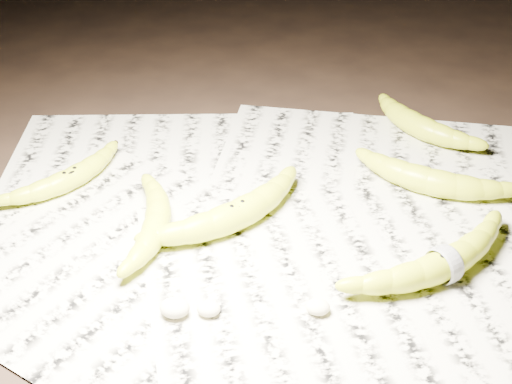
# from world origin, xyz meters

# --- Properties ---
(ground) EXTENTS (3.00, 3.00, 0.00)m
(ground) POSITION_xyz_m (0.00, 0.00, 0.00)
(ground) COLOR black
(ground) RESTS_ON ground
(newspaper_patch) EXTENTS (0.90, 0.70, 0.01)m
(newspaper_patch) POSITION_xyz_m (0.00, -0.03, 0.00)
(newspaper_patch) COLOR beige
(newspaper_patch) RESTS_ON ground
(banana_left_a) EXTENTS (0.15, 0.18, 0.03)m
(banana_left_a) POSITION_xyz_m (-0.29, 0.04, 0.02)
(banana_left_a) COLOR gold
(banana_left_a) RESTS_ON newspaper_patch
(banana_left_b) EXTENTS (0.07, 0.19, 0.04)m
(banana_left_b) POSITION_xyz_m (-0.14, -0.05, 0.03)
(banana_left_b) COLOR gold
(banana_left_b) RESTS_ON newspaper_patch
(banana_center) EXTENTS (0.21, 0.20, 0.04)m
(banana_center) POSITION_xyz_m (-0.04, -0.03, 0.03)
(banana_center) COLOR gold
(banana_center) RESTS_ON newspaper_patch
(banana_taped) EXTENTS (0.22, 0.19, 0.04)m
(banana_taped) POSITION_xyz_m (0.22, -0.10, 0.03)
(banana_taped) COLOR gold
(banana_taped) RESTS_ON newspaper_patch
(banana_upper_a) EXTENTS (0.21, 0.13, 0.04)m
(banana_upper_a) POSITION_xyz_m (0.22, 0.08, 0.03)
(banana_upper_a) COLOR gold
(banana_upper_a) RESTS_ON newspaper_patch
(banana_upper_b) EXTENTS (0.17, 0.17, 0.04)m
(banana_upper_b) POSITION_xyz_m (0.22, 0.25, 0.03)
(banana_upper_b) COLOR gold
(banana_upper_b) RESTS_ON newspaper_patch
(measuring_tape) EXTENTS (0.03, 0.04, 0.05)m
(measuring_tape) POSITION_xyz_m (0.22, -0.10, 0.03)
(measuring_tape) COLOR white
(measuring_tape) RESTS_ON newspaper_patch
(flesh_chunk_a) EXTENTS (0.03, 0.03, 0.02)m
(flesh_chunk_a) POSITION_xyz_m (-0.09, -0.20, 0.02)
(flesh_chunk_a) COLOR #FFF3C5
(flesh_chunk_a) RESTS_ON newspaper_patch
(flesh_chunk_b) EXTENTS (0.03, 0.02, 0.02)m
(flesh_chunk_b) POSITION_xyz_m (-0.05, -0.19, 0.02)
(flesh_chunk_b) COLOR #FFF3C5
(flesh_chunk_b) RESTS_ON newspaper_patch
(flesh_chunk_c) EXTENTS (0.03, 0.02, 0.02)m
(flesh_chunk_c) POSITION_xyz_m (0.07, -0.18, 0.02)
(flesh_chunk_c) COLOR #FFF3C5
(flesh_chunk_c) RESTS_ON newspaper_patch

